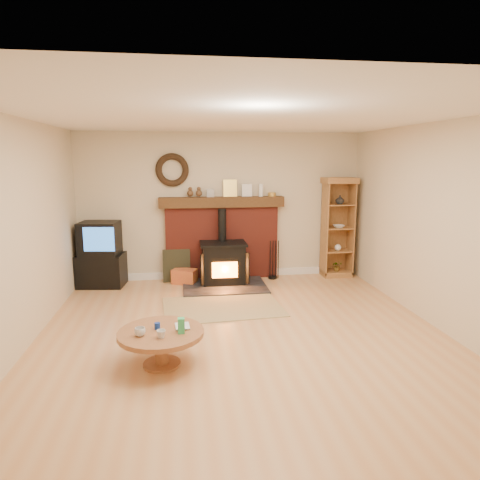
{
  "coord_description": "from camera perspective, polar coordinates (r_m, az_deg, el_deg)",
  "views": [
    {
      "loc": [
        -0.72,
        -4.84,
        2.13
      ],
      "look_at": [
        0.09,
        1.0,
        1.01
      ],
      "focal_mm": 32.0,
      "sensor_mm": 36.0,
      "label": 1
    }
  ],
  "objects": [
    {
      "name": "ground",
      "position": [
        5.34,
        0.48,
        -12.81
      ],
      "size": [
        5.5,
        5.5,
        0.0
      ],
      "primitive_type": "plane",
      "color": "tan",
      "rests_on": "ground"
    },
    {
      "name": "room_shell",
      "position": [
        5.0,
        0.15,
        5.96
      ],
      "size": [
        5.02,
        5.52,
        2.61
      ],
      "color": "#C6B497",
      "rests_on": "ground"
    },
    {
      "name": "chimney_breast",
      "position": [
        7.66,
        -2.41,
        0.72
      ],
      "size": [
        2.2,
        0.22,
        1.78
      ],
      "color": "maroon",
      "rests_on": "ground"
    },
    {
      "name": "wood_stove",
      "position": [
        7.37,
        -2.22,
        -3.24
      ],
      "size": [
        1.4,
        1.0,
        1.29
      ],
      "color": "black",
      "rests_on": "ground"
    },
    {
      "name": "area_rug",
      "position": [
        6.34,
        -2.37,
        -8.88
      ],
      "size": [
        1.78,
        1.29,
        0.01
      ],
      "primitive_type": "cube",
      "rotation": [
        0.0,
        0.0,
        0.07
      ],
      "color": "brown",
      "rests_on": "ground"
    },
    {
      "name": "tv_unit",
      "position": [
        7.61,
        -18.07,
        -1.98
      ],
      "size": [
        0.81,
        0.62,
        1.1
      ],
      "color": "black",
      "rests_on": "ground"
    },
    {
      "name": "curio_cabinet",
      "position": [
        8.01,
        12.84,
        1.67
      ],
      "size": [
        0.58,
        0.42,
        1.81
      ],
      "color": "brown",
      "rests_on": "ground"
    },
    {
      "name": "firelog_box",
      "position": [
        7.52,
        -7.39,
        -4.84
      ],
      "size": [
        0.47,
        0.39,
        0.25
      ],
      "primitive_type": "cube",
      "rotation": [
        0.0,
        0.0,
        -0.41
      ],
      "color": "orange",
      "rests_on": "ground"
    },
    {
      "name": "leaning_painting",
      "position": [
        7.62,
        -8.45,
        -3.4
      ],
      "size": [
        0.48,
        0.13,
        0.57
      ],
      "primitive_type": "cube",
      "rotation": [
        -0.17,
        0.0,
        0.0
      ],
      "color": "black",
      "rests_on": "ground"
    },
    {
      "name": "fire_tools",
      "position": [
        7.78,
        4.46,
        -4.03
      ],
      "size": [
        0.19,
        0.16,
        0.7
      ],
      "color": "black",
      "rests_on": "ground"
    },
    {
      "name": "coffee_table",
      "position": [
        4.62,
        -10.48,
        -12.66
      ],
      "size": [
        0.89,
        0.89,
        0.54
      ],
      "color": "brown",
      "rests_on": "ground"
    }
  ]
}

